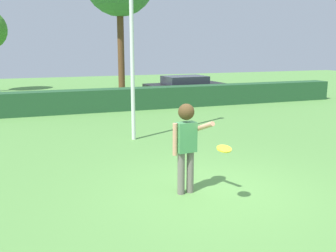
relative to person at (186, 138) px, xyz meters
The scene contains 6 objects.
ground_plane 1.25m from the person, 12.23° to the right, with size 60.00×60.00×0.00m, color #5C9446.
person is the anchor object (origin of this frame).
frisbee 0.88m from the person, 63.84° to the right, with size 0.27×0.26×0.09m.
lamppost 5.35m from the person, 87.55° to the left, with size 0.24×0.24×6.90m.
hedge_row 10.23m from the person, 86.84° to the left, with size 23.39×0.90×0.97m, color #24502D.
parked_car_black 13.48m from the person, 67.54° to the left, with size 4.31×2.04×1.25m.
Camera 1 is at (-3.35, -6.46, 2.85)m, focal length 41.19 mm.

